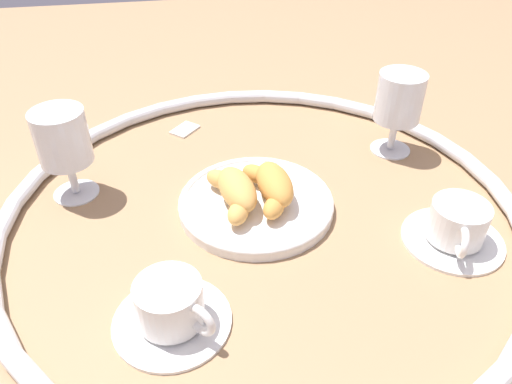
# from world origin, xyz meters

# --- Properties ---
(ground_plane) EXTENTS (2.20, 2.20, 0.00)m
(ground_plane) POSITION_xyz_m (0.00, 0.00, 0.00)
(ground_plane) COLOR #997551
(table_chrome_rim) EXTENTS (0.75, 0.75, 0.02)m
(table_chrome_rim) POSITION_xyz_m (0.00, 0.00, 0.01)
(table_chrome_rim) COLOR silver
(table_chrome_rim) RESTS_ON ground_plane
(pastry_plate) EXTENTS (0.23, 0.23, 0.02)m
(pastry_plate) POSITION_xyz_m (0.02, 0.01, 0.01)
(pastry_plate) COLOR white
(pastry_plate) RESTS_ON ground_plane
(croissant_large) EXTENTS (0.14, 0.07, 0.04)m
(croissant_large) POSITION_xyz_m (0.02, -0.02, 0.04)
(croissant_large) COLOR #CC893D
(croissant_large) RESTS_ON pastry_plate
(croissant_small) EXTENTS (0.13, 0.08, 0.04)m
(croissant_small) POSITION_xyz_m (0.01, 0.04, 0.04)
(croissant_small) COLOR #D6994C
(croissant_small) RESTS_ON pastry_plate
(coffee_cup_near) EXTENTS (0.14, 0.14, 0.06)m
(coffee_cup_near) POSITION_xyz_m (-0.10, -0.25, 0.03)
(coffee_cup_near) COLOR white
(coffee_cup_near) RESTS_ON ground_plane
(coffee_cup_far) EXTENTS (0.14, 0.14, 0.06)m
(coffee_cup_far) POSITION_xyz_m (-0.17, 0.13, 0.03)
(coffee_cup_far) COLOR white
(coffee_cup_far) RESTS_ON ground_plane
(juice_glass_left) EXTENTS (0.08, 0.08, 0.14)m
(juice_glass_left) POSITION_xyz_m (0.10, 0.27, 0.09)
(juice_glass_left) COLOR white
(juice_glass_left) RESTS_ON ground_plane
(juice_glass_right) EXTENTS (0.08, 0.08, 0.14)m
(juice_glass_right) POSITION_xyz_m (0.14, -0.25, 0.09)
(juice_glass_right) COLOR white
(juice_glass_right) RESTS_ON ground_plane
(sugar_packet) EXTENTS (0.06, 0.06, 0.01)m
(sugar_packet) POSITION_xyz_m (0.26, 0.10, 0.00)
(sugar_packet) COLOR white
(sugar_packet) RESTS_ON ground_plane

